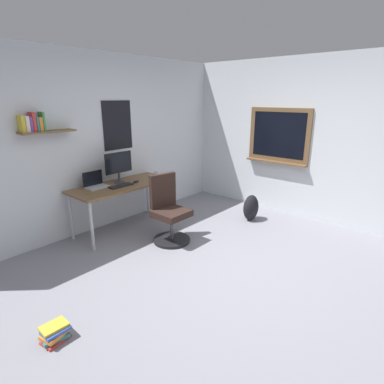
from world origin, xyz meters
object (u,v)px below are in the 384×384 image
(computer_mouse, at_px, (136,181))
(book_stack_on_floor, at_px, (55,333))
(monitor_primary, at_px, (119,165))
(keyboard, at_px, (121,186))
(desk, at_px, (122,188))
(laptop, at_px, (95,184))
(office_chair, at_px, (169,213))
(backpack, at_px, (251,208))
(coffee_mug, at_px, (157,174))

(computer_mouse, bearing_deg, book_stack_on_floor, -145.91)
(monitor_primary, distance_m, keyboard, 0.34)
(desk, relative_size, laptop, 5.00)
(office_chair, relative_size, keyboard, 2.57)
(monitor_primary, relative_size, computer_mouse, 4.46)
(computer_mouse, bearing_deg, office_chair, -91.82)
(desk, bearing_deg, keyboard, -133.21)
(keyboard, bearing_deg, desk, 46.79)
(monitor_primary, distance_m, book_stack_on_floor, 2.59)
(computer_mouse, relative_size, book_stack_on_floor, 0.44)
(office_chair, xyz_separation_m, laptop, (-0.53, 0.95, 0.37))
(laptop, height_order, backpack, laptop)
(desk, bearing_deg, monitor_primary, 70.07)
(monitor_primary, distance_m, coffee_mug, 0.69)
(laptop, bearing_deg, coffee_mug, -10.38)
(keyboard, relative_size, book_stack_on_floor, 1.55)
(keyboard, distance_m, computer_mouse, 0.28)
(book_stack_on_floor, bearing_deg, laptop, 47.53)
(keyboard, relative_size, computer_mouse, 3.56)
(office_chair, height_order, monitor_primary, monitor_primary)
(computer_mouse, height_order, book_stack_on_floor, computer_mouse)
(backpack, bearing_deg, keyboard, 144.74)
(laptop, xyz_separation_m, keyboard, (0.27, -0.24, -0.04))
(office_chair, height_order, book_stack_on_floor, office_chair)
(laptop, height_order, keyboard, laptop)
(office_chair, bearing_deg, computer_mouse, 88.18)
(computer_mouse, relative_size, backpack, 0.24)
(office_chair, distance_m, monitor_primary, 1.09)
(keyboard, xyz_separation_m, coffee_mug, (0.75, 0.05, 0.04))
(keyboard, relative_size, backpack, 0.86)
(desk, distance_m, coffee_mug, 0.69)
(office_chair, bearing_deg, desk, 102.69)
(computer_mouse, distance_m, coffee_mug, 0.48)
(desk, xyz_separation_m, coffee_mug, (0.67, -0.03, 0.11))
(computer_mouse, height_order, coffee_mug, coffee_mug)
(monitor_primary, bearing_deg, coffee_mug, -12.36)
(backpack, bearing_deg, book_stack_on_floor, -177.13)
(coffee_mug, bearing_deg, office_chair, -122.87)
(monitor_primary, distance_m, computer_mouse, 0.36)
(desk, distance_m, backpack, 2.10)
(book_stack_on_floor, bearing_deg, computer_mouse, 34.09)
(backpack, bearing_deg, coffee_mug, 126.99)
(backpack, distance_m, book_stack_on_floor, 3.44)
(office_chair, relative_size, backpack, 2.21)
(laptop, relative_size, coffee_mug, 3.37)
(keyboard, height_order, coffee_mug, coffee_mug)
(laptop, distance_m, book_stack_on_floor, 2.29)
(office_chair, relative_size, coffee_mug, 10.33)
(laptop, xyz_separation_m, monitor_primary, (0.39, -0.05, 0.22))
(laptop, distance_m, coffee_mug, 1.04)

